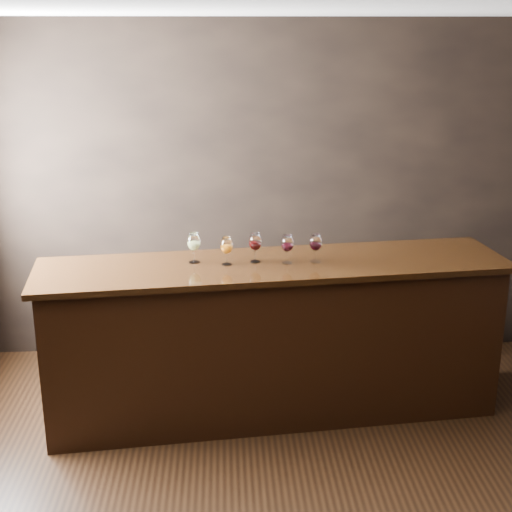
{
  "coord_description": "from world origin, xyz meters",
  "views": [
    {
      "loc": [
        -0.42,
        -3.55,
        2.7
      ],
      "look_at": [
        -0.2,
        1.15,
        1.21
      ],
      "focal_mm": 50.0,
      "sensor_mm": 36.0,
      "label": 1
    }
  ],
  "objects_px": {
    "glass_white": "(194,243)",
    "glass_red_c": "(316,243)",
    "glass_red_a": "(255,243)",
    "glass_amber": "(227,246)",
    "bar_counter": "(273,341)",
    "glass_red_b": "(287,244)",
    "back_bar_shelf": "(205,314)"
  },
  "relations": [
    {
      "from": "glass_amber",
      "to": "glass_white",
      "type": "bearing_deg",
      "value": 165.18
    },
    {
      "from": "bar_counter",
      "to": "glass_red_c",
      "type": "height_order",
      "value": "glass_red_c"
    },
    {
      "from": "glass_white",
      "to": "glass_amber",
      "type": "bearing_deg",
      "value": -14.82
    },
    {
      "from": "glass_white",
      "to": "glass_red_c",
      "type": "relative_size",
      "value": 1.06
    },
    {
      "from": "glass_red_c",
      "to": "bar_counter",
      "type": "bearing_deg",
      "value": -179.03
    },
    {
      "from": "bar_counter",
      "to": "glass_red_a",
      "type": "bearing_deg",
      "value": 162.1
    },
    {
      "from": "glass_red_a",
      "to": "glass_red_c",
      "type": "relative_size",
      "value": 1.03
    },
    {
      "from": "bar_counter",
      "to": "glass_white",
      "type": "distance_m",
      "value": 0.93
    },
    {
      "from": "bar_counter",
      "to": "back_bar_shelf",
      "type": "height_order",
      "value": "bar_counter"
    },
    {
      "from": "bar_counter",
      "to": "back_bar_shelf",
      "type": "distance_m",
      "value": 1.03
    },
    {
      "from": "glass_white",
      "to": "glass_red_c",
      "type": "bearing_deg",
      "value": -1.97
    },
    {
      "from": "glass_red_a",
      "to": "glass_white",
      "type": "bearing_deg",
      "value": 178.91
    },
    {
      "from": "back_bar_shelf",
      "to": "glass_white",
      "type": "bearing_deg",
      "value": -92.65
    },
    {
      "from": "glass_red_b",
      "to": "glass_amber",
      "type": "bearing_deg",
      "value": -178.22
    },
    {
      "from": "glass_red_c",
      "to": "glass_red_a",
      "type": "bearing_deg",
      "value": 177.13
    },
    {
      "from": "glass_red_c",
      "to": "glass_white",
      "type": "bearing_deg",
      "value": 178.03
    },
    {
      "from": "glass_red_a",
      "to": "glass_red_c",
      "type": "distance_m",
      "value": 0.42
    },
    {
      "from": "glass_red_a",
      "to": "glass_red_c",
      "type": "height_order",
      "value": "glass_red_a"
    },
    {
      "from": "glass_white",
      "to": "glass_amber",
      "type": "distance_m",
      "value": 0.23
    },
    {
      "from": "back_bar_shelf",
      "to": "glass_red_b",
      "type": "distance_m",
      "value": 1.39
    },
    {
      "from": "glass_amber",
      "to": "glass_red_c",
      "type": "relative_size",
      "value": 0.98
    },
    {
      "from": "glass_amber",
      "to": "glass_red_b",
      "type": "height_order",
      "value": "glass_red_b"
    },
    {
      "from": "bar_counter",
      "to": "glass_amber",
      "type": "relative_size",
      "value": 16.12
    },
    {
      "from": "glass_red_b",
      "to": "glass_red_a",
      "type": "bearing_deg",
      "value": 169.98
    },
    {
      "from": "bar_counter",
      "to": "glass_white",
      "type": "height_order",
      "value": "glass_white"
    },
    {
      "from": "back_bar_shelf",
      "to": "glass_red_c",
      "type": "relative_size",
      "value": 11.5
    },
    {
      "from": "back_bar_shelf",
      "to": "glass_red_c",
      "type": "height_order",
      "value": "glass_red_c"
    },
    {
      "from": "glass_white",
      "to": "bar_counter",
      "type": "bearing_deg",
      "value": -3.51
    },
    {
      "from": "glass_white",
      "to": "glass_red_c",
      "type": "height_order",
      "value": "glass_white"
    },
    {
      "from": "glass_red_a",
      "to": "glass_red_b",
      "type": "height_order",
      "value": "glass_red_a"
    },
    {
      "from": "glass_red_a",
      "to": "glass_red_c",
      "type": "bearing_deg",
      "value": -2.87
    },
    {
      "from": "bar_counter",
      "to": "glass_red_c",
      "type": "bearing_deg",
      "value": -5.6
    }
  ]
}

